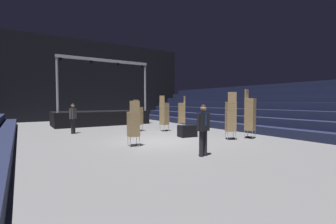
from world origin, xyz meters
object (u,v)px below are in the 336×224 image
at_px(stage_riser, 101,117).
at_px(chair_stack_mid_centre, 250,114).
at_px(equipment_road_case, 187,131).
at_px(chair_stack_mid_right, 182,112).
at_px(crew_worker_near_stage, 73,117).
at_px(chair_stack_rear_left, 133,123).
at_px(chair_stack_front_right, 231,116).
at_px(chair_stack_front_left, 164,113).
at_px(chair_stack_mid_left, 138,115).
at_px(man_with_tie, 203,127).

relative_size(stage_riser, chair_stack_mid_centre, 2.90).
relative_size(stage_riser, equipment_road_case, 7.96).
relative_size(chair_stack_mid_right, equipment_road_case, 2.47).
distance_m(chair_stack_mid_right, crew_worker_near_stage, 6.87).
xyz_separation_m(stage_riser, equipment_road_case, (1.88, -8.88, -0.31)).
bearing_deg(chair_stack_rear_left, chair_stack_front_right, -5.11).
bearing_deg(chair_stack_mid_centre, chair_stack_mid_right, -103.14).
distance_m(chair_stack_front_left, chair_stack_rear_left, 5.04).
relative_size(chair_stack_front_left, chair_stack_front_right, 0.96).
bearing_deg(stage_riser, chair_stack_front_right, -73.92).
bearing_deg(chair_stack_front_right, chair_stack_rear_left, -161.42).
bearing_deg(chair_stack_front_left, chair_stack_mid_centre, 10.46).
height_order(chair_stack_front_right, chair_stack_rear_left, chair_stack_front_right).
height_order(chair_stack_mid_centre, chair_stack_rear_left, chair_stack_mid_centre).
bearing_deg(chair_stack_front_right, chair_stack_mid_left, 144.90).
relative_size(stage_riser, crew_worker_near_stage, 4.12).
distance_m(stage_riser, man_with_tie, 12.64).
relative_size(chair_stack_rear_left, equipment_road_case, 2.09).
relative_size(chair_stack_front_left, chair_stack_rear_left, 1.18).
xyz_separation_m(chair_stack_mid_left, chair_stack_rear_left, (-2.28, -4.36, -0.04)).
relative_size(stage_riser, man_with_tie, 4.09).
relative_size(chair_stack_mid_right, chair_stack_mid_centre, 0.90).
relative_size(chair_stack_rear_left, crew_worker_near_stage, 1.08).
bearing_deg(chair_stack_front_left, chair_stack_mid_left, -136.48).
relative_size(chair_stack_front_left, chair_stack_mid_right, 1.00).
xyz_separation_m(chair_stack_front_left, chair_stack_rear_left, (-3.65, -3.47, -0.17)).
xyz_separation_m(stage_riser, chair_stack_front_left, (2.09, -6.24, 0.49)).
height_order(chair_stack_front_right, equipment_road_case, chair_stack_front_right).
bearing_deg(crew_worker_near_stage, chair_stack_mid_left, 114.09).
distance_m(chair_stack_mid_left, chair_stack_mid_centre, 6.65).
bearing_deg(chair_stack_front_right, crew_worker_near_stage, 164.65).
distance_m(man_with_tie, chair_stack_mid_right, 8.02).
bearing_deg(chair_stack_rear_left, chair_stack_front_left, 50.96).
relative_size(man_with_tie, chair_stack_mid_right, 0.79).
bearing_deg(crew_worker_near_stage, equipment_road_case, 85.76).
relative_size(chair_stack_front_right, chair_stack_mid_left, 1.17).
bearing_deg(chair_stack_front_left, chair_stack_rear_left, -59.85).
bearing_deg(chair_stack_front_right, man_with_tie, -119.90).
relative_size(stage_riser, chair_stack_mid_left, 3.65).
bearing_deg(chair_stack_mid_left, chair_stack_rear_left, 43.21).
distance_m(stage_riser, equipment_road_case, 9.09).
height_order(chair_stack_front_left, chair_stack_mid_right, same).
xyz_separation_m(man_with_tie, chair_stack_rear_left, (-1.24, 2.93, -0.05)).
distance_m(man_with_tie, chair_stack_rear_left, 3.18).
distance_m(stage_riser, chair_stack_mid_left, 5.41).
bearing_deg(chair_stack_front_left, chair_stack_front_right, -0.77).
relative_size(chair_stack_front_left, crew_worker_near_stage, 1.28).
distance_m(chair_stack_front_left, chair_stack_front_right, 4.61).
xyz_separation_m(chair_stack_mid_centre, chair_stack_rear_left, (-5.76, 1.30, -0.29)).
bearing_deg(chair_stack_mid_centre, chair_stack_mid_left, -76.01).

